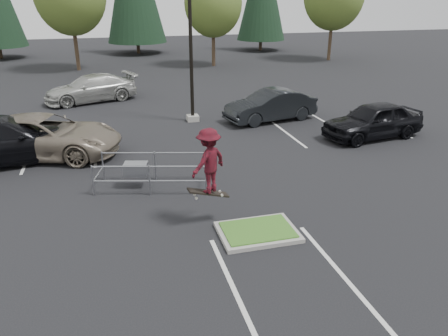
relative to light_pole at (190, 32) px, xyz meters
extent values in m
plane|color=black|center=(-0.50, -12.00, -4.56)|extent=(120.00, 120.00, 0.00)
cube|color=gray|center=(-0.50, -12.00, -4.50)|extent=(2.20, 1.60, 0.12)
cube|color=#336821|center=(-0.50, -12.00, -4.42)|extent=(1.95, 1.35, 0.05)
cube|color=silver|center=(-5.00, -3.00, -4.56)|extent=(0.12, 5.20, 0.01)
cube|color=silver|center=(-7.70, -3.00, -4.56)|extent=(0.12, 5.20, 0.01)
cube|color=silver|center=(4.00, -3.00, -4.56)|extent=(0.12, 5.20, 0.01)
cube|color=silver|center=(6.70, -3.00, -4.56)|extent=(0.12, 5.20, 0.01)
cube|color=silver|center=(9.40, -3.00, -4.56)|extent=(0.12, 5.20, 0.01)
cube|color=silver|center=(-1.85, -15.00, -4.56)|extent=(0.12, 6.00, 0.01)
cube|color=silver|center=(0.85, -15.00, -4.56)|extent=(0.12, 6.00, 0.01)
cube|color=gray|center=(0.00, 0.00, -4.41)|extent=(0.60, 0.60, 0.30)
cylinder|color=black|center=(0.00, 0.00, 0.44)|extent=(0.18, 0.18, 10.00)
cylinder|color=#38281C|center=(-6.50, 18.50, -2.81)|extent=(0.32, 0.32, 3.50)
sphere|color=#345920|center=(-5.90, 18.20, 0.96)|extent=(3.68, 3.68, 3.68)
sphere|color=#345920|center=(-7.00, 18.90, 1.15)|extent=(4.05, 4.05, 4.05)
cylinder|color=#38281C|center=(5.50, 17.80, -3.04)|extent=(0.32, 0.32, 3.04)
ellipsoid|color=#345920|center=(5.50, 17.80, 0.88)|extent=(5.12, 5.12, 5.89)
sphere|color=#345920|center=(6.10, 17.50, 0.24)|extent=(3.20, 3.20, 3.20)
sphere|color=#345920|center=(5.00, 18.20, 0.40)|extent=(3.52, 3.52, 3.52)
cylinder|color=#38281C|center=(17.50, 18.30, -2.85)|extent=(0.32, 0.32, 3.42)
sphere|color=#345920|center=(18.10, 18.00, 0.84)|extent=(3.60, 3.60, 3.60)
sphere|color=#345920|center=(17.00, 18.70, 1.02)|extent=(3.96, 3.96, 3.96)
cylinder|color=#38281C|center=(-14.50, 28.00, -3.96)|extent=(0.36, 0.36, 1.20)
cylinder|color=#38281C|center=(-0.50, 28.50, -3.96)|extent=(0.36, 0.36, 1.20)
cylinder|color=#38281C|center=(13.50, 27.50, -3.96)|extent=(0.36, 0.36, 1.20)
cylinder|color=gray|center=(-5.00, -8.16, -4.02)|extent=(0.06, 0.06, 1.09)
cylinder|color=gray|center=(-4.66, -6.88, -4.02)|extent=(0.06, 0.06, 1.09)
cylinder|color=gray|center=(-3.17, -8.64, -4.02)|extent=(0.06, 0.06, 1.09)
cylinder|color=gray|center=(-2.83, -7.36, -4.02)|extent=(0.06, 0.06, 1.09)
cylinder|color=gray|center=(-1.34, -9.12, -4.02)|extent=(0.06, 0.06, 1.09)
cylinder|color=gray|center=(-1.00, -7.84, -4.02)|extent=(0.06, 0.06, 1.09)
cylinder|color=gray|center=(-3.17, -8.64, -4.04)|extent=(3.67, 1.01, 0.05)
cylinder|color=gray|center=(-3.17, -8.64, -3.52)|extent=(3.67, 1.01, 0.05)
cylinder|color=gray|center=(-2.83, -7.36, -4.04)|extent=(3.67, 1.01, 0.05)
cylinder|color=gray|center=(-2.83, -7.36, -3.52)|extent=(3.67, 1.01, 0.05)
cube|color=gray|center=(-3.55, -7.86, -3.88)|extent=(0.90, 0.68, 0.45)
cube|color=black|center=(-1.70, -11.00, -3.57)|extent=(1.23, 0.46, 0.39)
cylinder|color=beige|center=(-2.08, -11.13, -3.64)|extent=(0.08, 0.04, 0.08)
cylinder|color=beige|center=(-2.08, -10.87, -3.64)|extent=(0.08, 0.04, 0.08)
cylinder|color=beige|center=(-1.32, -11.13, -3.64)|extent=(0.08, 0.04, 0.08)
cylinder|color=beige|center=(-1.32, -10.87, -3.64)|extent=(0.08, 0.04, 0.08)
imported|color=maroon|center=(-1.70, -11.00, -2.57)|extent=(1.41, 1.27, 1.89)
imported|color=#7B6E5E|center=(-7.00, -3.60, -3.70)|extent=(6.77, 4.62, 1.72)
imported|color=black|center=(-8.50, -3.99, -3.63)|extent=(6.75, 3.63, 1.86)
imported|color=black|center=(4.00, -1.01, -3.75)|extent=(5.15, 2.66, 1.62)
imported|color=black|center=(7.62, -5.00, -3.73)|extent=(5.10, 2.67, 1.66)
imported|color=#AFB0AA|center=(-5.15, 6.00, -3.74)|extent=(6.04, 3.89, 1.63)
camera|label=1|loc=(-4.22, -22.17, 1.84)|focal=35.00mm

